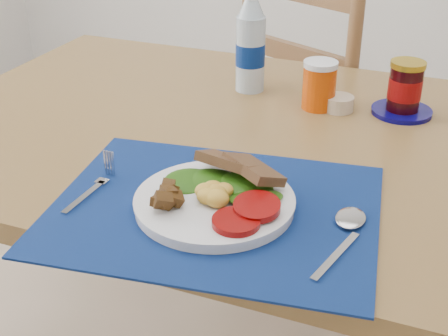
% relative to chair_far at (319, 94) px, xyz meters
% --- Properties ---
extents(table, '(1.40, 0.90, 0.75)m').
position_rel_chair_far_xyz_m(table, '(0.04, -0.66, 0.08)').
color(table, brown).
rests_on(table, ground).
extents(chair_far, '(0.56, 0.55, 1.16)m').
position_rel_chair_far_xyz_m(chair_far, '(0.00, 0.00, 0.00)').
color(chair_far, brown).
rests_on(chair_far, ground).
extents(placemat, '(0.55, 0.46, 0.00)m').
position_rel_chair_far_xyz_m(placemat, '(0.06, -0.95, 0.17)').
color(placemat, black).
rests_on(placemat, table).
extents(breakfast_plate, '(0.25, 0.25, 0.06)m').
position_rel_chair_far_xyz_m(breakfast_plate, '(0.06, -0.96, 0.19)').
color(breakfast_plate, silver).
rests_on(breakfast_plate, placemat).
extents(fork, '(0.02, 0.15, 0.00)m').
position_rel_chair_far_xyz_m(fork, '(-0.14, -0.97, 0.17)').
color(fork, '#B2B5BA').
rests_on(fork, placemat).
extents(spoon, '(0.05, 0.19, 0.01)m').
position_rel_chair_far_xyz_m(spoon, '(0.27, -0.94, 0.17)').
color(spoon, '#B2B5BA').
rests_on(spoon, placemat).
extents(water_bottle, '(0.07, 0.07, 0.23)m').
position_rel_chair_far_xyz_m(water_bottle, '(-0.06, -0.45, 0.26)').
color(water_bottle, '#ADBFCC').
rests_on(water_bottle, table).
extents(juice_glass, '(0.07, 0.07, 0.10)m').
position_rel_chair_far_xyz_m(juice_glass, '(0.11, -0.49, 0.21)').
color(juice_glass, '#C64005').
rests_on(juice_glass, table).
extents(ramekin, '(0.06, 0.06, 0.03)m').
position_rel_chair_far_xyz_m(ramekin, '(0.15, -0.49, 0.18)').
color(ramekin, '#C3AC8F').
rests_on(ramekin, table).
extents(jam_on_saucer, '(0.13, 0.13, 0.11)m').
position_rel_chair_far_xyz_m(jam_on_saucer, '(0.28, -0.46, 0.22)').
color(jam_on_saucer, '#070555').
rests_on(jam_on_saucer, table).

